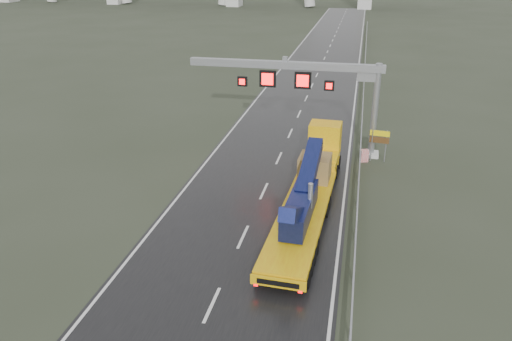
% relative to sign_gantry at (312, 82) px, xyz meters
% --- Properties ---
extents(ground, '(400.00, 400.00, 0.00)m').
position_rel_sign_gantry_xyz_m(ground, '(-2.10, -17.99, -5.61)').
color(ground, '#2C3323').
rests_on(ground, ground).
extents(road, '(11.00, 200.00, 0.02)m').
position_rel_sign_gantry_xyz_m(road, '(-2.10, 22.01, -5.60)').
color(road, black).
rests_on(road, ground).
extents(guardrail, '(0.20, 140.00, 1.40)m').
position_rel_sign_gantry_xyz_m(guardrail, '(4.00, 12.01, -4.91)').
color(guardrail, gray).
rests_on(guardrail, ground).
extents(sign_gantry, '(14.90, 1.20, 7.42)m').
position_rel_sign_gantry_xyz_m(sign_gantry, '(0.00, 0.00, 0.00)').
color(sign_gantry, silver).
rests_on(sign_gantry, ground).
extents(heavy_haul_truck, '(3.22, 17.13, 4.00)m').
position_rel_sign_gantry_xyz_m(heavy_haul_truck, '(1.11, -8.85, -4.06)').
color(heavy_haul_truck, yellow).
rests_on(heavy_haul_truck, ground).
extents(exit_sign_pair, '(1.44, 0.26, 2.48)m').
position_rel_sign_gantry_xyz_m(exit_sign_pair, '(5.30, -0.99, -3.88)').
color(exit_sign_pair, gray).
rests_on(exit_sign_pair, ground).
extents(striped_barrier, '(0.64, 0.48, 0.97)m').
position_rel_sign_gantry_xyz_m(striped_barrier, '(4.31, -1.30, -5.13)').
color(striped_barrier, red).
rests_on(striped_barrier, ground).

